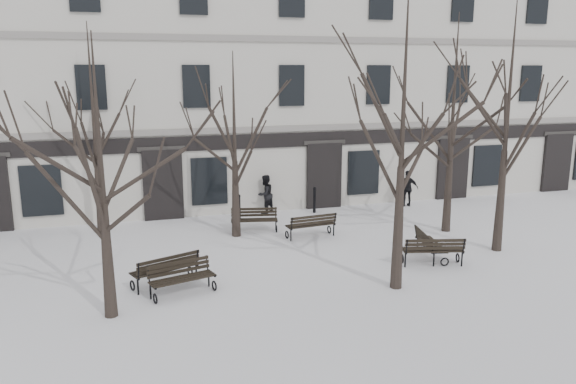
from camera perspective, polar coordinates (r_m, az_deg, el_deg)
name	(u,v)px	position (r m, az deg, el deg)	size (l,w,h in m)	color
ground	(304,277)	(16.98, 1.68, -8.64)	(100.00, 100.00, 0.00)	white
building	(224,81)	(28.44, -6.55, 11.18)	(40.40, 10.20, 11.40)	beige
tree_1	(99,145)	(13.99, -18.63, 4.56)	(4.87, 4.87, 6.95)	black
tree_2	(404,104)	(15.37, 11.68, 8.78)	(5.81, 5.81, 8.30)	black
tree_3	(509,99)	(19.77, 21.53, 8.76)	(5.74, 5.74, 8.20)	black
tree_4	(93,104)	(21.88, -19.24, 8.46)	(5.43, 5.43, 7.75)	black
tree_5	(234,123)	(20.26, -5.50, 6.97)	(4.70, 4.70, 6.71)	black
tree_6	(454,98)	(21.64, 16.51, 9.12)	(5.65, 5.65, 8.06)	black
bench_0	(182,277)	(15.87, -10.75, -8.49)	(1.90, 1.11, 0.91)	black
bench_1	(166,268)	(16.53, -12.32, -7.59)	(2.01, 1.35, 0.97)	black
bench_2	(433,250)	(18.34, 14.52, -5.70)	(2.00, 1.12, 0.96)	black
bench_3	(254,219)	(21.48, -3.45, -2.75)	(1.84, 0.97, 0.89)	black
bench_4	(311,224)	(20.65, 2.38, -3.32)	(1.89, 0.86, 0.92)	black
bench_5	(429,243)	(19.07, 14.14, -5.09)	(0.99, 1.86, 0.89)	black
bollard_a	(239,206)	(23.05, -4.99, -1.47)	(0.14, 0.14, 1.09)	black
bollard_b	(314,199)	(24.17, 2.70, -0.71)	(0.15, 0.15, 1.14)	black
pedestrian_b	(265,213)	(24.20, -2.31, -2.18)	(0.82, 0.64, 1.68)	black
pedestrian_c	(407,206)	(26.03, 11.97, -1.40)	(0.96, 0.40, 1.63)	black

